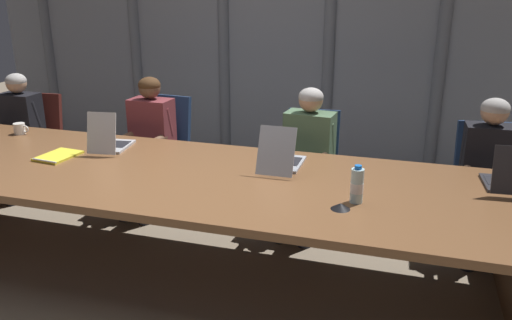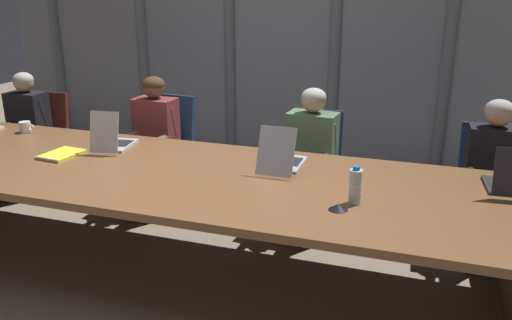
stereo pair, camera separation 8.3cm
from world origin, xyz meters
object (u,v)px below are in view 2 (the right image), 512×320
object	(u,v)px
laptop_right_mid	(508,182)
laptop_left_mid	(113,141)
office_chair_left_mid	(165,164)
office_chair_right_mid	(488,204)
office_chair_center	(312,183)
person_right_mid	(492,172)
water_bottle_primary	(355,187)
coffee_mug_near	(26,127)
laptop_center	(282,159)
person_center	(308,153)
spiral_notepad	(61,154)
conference_mic_left_side	(338,207)
person_left_end	(23,126)
office_chair_left_end	(42,152)
person_left_mid	(151,137)

from	to	relation	value
laptop_right_mid	laptop_left_mid	bearing A→B (deg)	85.86
office_chair_left_mid	office_chair_right_mid	bearing A→B (deg)	94.45
office_chair_center	person_right_mid	distance (m)	1.38
water_bottle_primary	coffee_mug_near	size ratio (longest dim) A/B	1.64
laptop_right_mid	coffee_mug_near	xyz separation A→B (m)	(-3.69, 0.16, -0.01)
office_chair_center	laptop_center	bearing A→B (deg)	-7.61
laptop_left_mid	person_center	xyz separation A→B (m)	(1.38, 0.59, -0.14)
person_right_mid	coffee_mug_near	bearing A→B (deg)	-85.40
person_center	spiral_notepad	xyz separation A→B (m)	(-1.65, -0.86, 0.09)
laptop_center	office_chair_left_mid	world-z (taller)	laptop_center
coffee_mug_near	conference_mic_left_side	world-z (taller)	coffee_mug_near
laptop_right_mid	laptop_center	bearing A→B (deg)	86.78
office_chair_center	office_chair_right_mid	bearing A→B (deg)	86.15
office_chair_center	coffee_mug_near	world-z (taller)	office_chair_center
laptop_left_mid	person_right_mid	world-z (taller)	person_right_mid
spiral_notepad	coffee_mug_near	bearing A→B (deg)	153.94
office_chair_left_mid	water_bottle_primary	size ratio (longest dim) A/B	4.35
water_bottle_primary	spiral_notepad	world-z (taller)	water_bottle_primary
laptop_left_mid	person_center	bearing A→B (deg)	-74.26
laptop_center	person_left_end	xyz separation A→B (m)	(-2.72, 0.61, -0.16)
water_bottle_primary	laptop_right_mid	bearing A→B (deg)	29.07
person_center	conference_mic_left_side	world-z (taller)	person_center
laptop_left_mid	office_chair_right_mid	world-z (taller)	laptop_left_mid
office_chair_left_end	office_chair_center	size ratio (longest dim) A/B	0.98
laptop_left_mid	coffee_mug_near	xyz separation A→B (m)	(-0.96, 0.16, -0.02)
office_chair_center	coffee_mug_near	size ratio (longest dim) A/B	6.82
person_left_mid	conference_mic_left_side	bearing A→B (deg)	59.50
office_chair_left_mid	office_chair_right_mid	distance (m)	2.72
office_chair_left_end	person_left_mid	distance (m)	1.38
conference_mic_left_side	laptop_center	bearing A→B (deg)	130.07
laptop_center	laptop_right_mid	distance (m)	1.40
laptop_left_mid	office_chair_right_mid	distance (m)	2.88
office_chair_center	office_chair_right_mid	distance (m)	1.36
laptop_center	coffee_mug_near	bearing A→B (deg)	85.48
person_left_mid	water_bottle_primary	bearing A→B (deg)	63.24
person_left_end	conference_mic_left_side	xyz separation A→B (m)	(3.20, -1.18, 0.11)
office_chair_left_end	office_chair_center	xyz separation A→B (m)	(2.73, 0.00, 0.01)
person_right_mid	laptop_right_mid	bearing A→B (deg)	-0.43
person_left_mid	person_right_mid	bearing A→B (deg)	92.33
office_chair_center	water_bottle_primary	world-z (taller)	water_bottle_primary
laptop_center	coffee_mug_near	world-z (taller)	laptop_center
person_right_mid	conference_mic_left_side	bearing A→B (deg)	-39.53
conference_mic_left_side	coffee_mug_near	bearing A→B (deg)	164.83
office_chair_right_mid	person_center	distance (m)	1.41
office_chair_center	person_right_mid	bearing A→B (deg)	79.35
office_chair_center	person_center	bearing A→B (deg)	-6.04
person_left_end	person_center	bearing A→B (deg)	90.02
office_chair_left_end	coffee_mug_near	bearing A→B (deg)	29.22
office_chair_right_mid	conference_mic_left_side	bearing A→B (deg)	-41.98
laptop_left_mid	water_bottle_primary	size ratio (longest dim) A/B	1.88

